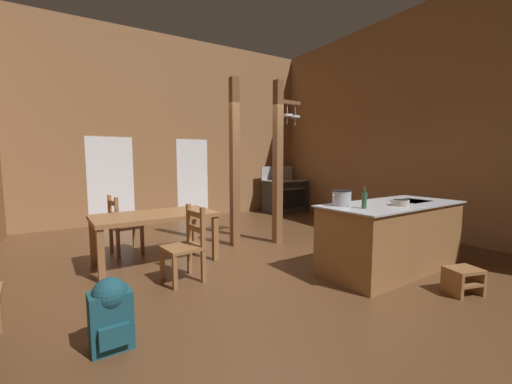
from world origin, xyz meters
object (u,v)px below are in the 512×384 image
object	(u,v)px
ladderback_chair_by_post	(123,226)
bottle_tall_on_counter	(364,200)
mixing_bowl_on_counter	(400,203)
ladderback_chair_near_window	(186,245)
dining_table	(155,220)
kitchen_island	(391,236)
stove_range	(284,195)
step_stool	(463,279)
stockpot_on_counter	(342,198)
backpack	(111,312)

from	to	relation	value
ladderback_chair_by_post	bottle_tall_on_counter	world-z (taller)	bottle_tall_on_counter
ladderback_chair_by_post	mixing_bowl_on_counter	distance (m)	4.23
mixing_bowl_on_counter	ladderback_chair_near_window	bearing A→B (deg)	152.80
dining_table	kitchen_island	bearing A→B (deg)	-35.80
stove_range	bottle_tall_on_counter	bearing A→B (deg)	-115.77
ladderback_chair_by_post	mixing_bowl_on_counter	bearing A→B (deg)	-44.98
kitchen_island	step_stool	xyz separation A→B (m)	(-0.01, -0.96, -0.29)
bottle_tall_on_counter	mixing_bowl_on_counter	bearing A→B (deg)	-8.13
dining_table	mixing_bowl_on_counter	world-z (taller)	mixing_bowl_on_counter
stove_range	ladderback_chair_by_post	size ratio (longest dim) A/B	1.39
stove_range	stockpot_on_counter	xyz separation A→B (m)	(-2.39, -4.50, 0.55)
stove_range	ladderback_chair_near_window	world-z (taller)	stove_range
mixing_bowl_on_counter	bottle_tall_on_counter	distance (m)	0.61
dining_table	stockpot_on_counter	world-z (taller)	stockpot_on_counter
dining_table	ladderback_chair_by_post	size ratio (longest dim) A/B	1.83
kitchen_island	bottle_tall_on_counter	size ratio (longest dim) A/B	8.11
ladderback_chair_by_post	backpack	world-z (taller)	ladderback_chair_by_post
kitchen_island	ladderback_chair_by_post	bearing A→B (deg)	138.00
stockpot_on_counter	bottle_tall_on_counter	bearing A→B (deg)	-78.04
stove_range	ladderback_chair_near_window	size ratio (longest dim) A/B	1.39
kitchen_island	backpack	bearing A→B (deg)	-179.61
backpack	stockpot_on_counter	bearing A→B (deg)	4.60
stove_range	ladderback_chair_near_window	distance (m)	5.55
kitchen_island	ladderback_chair_near_window	distance (m)	2.80
ladderback_chair_by_post	stockpot_on_counter	size ratio (longest dim) A/B	2.96
dining_table	stockpot_on_counter	bearing A→B (deg)	-42.03
kitchen_island	ladderback_chair_by_post	size ratio (longest dim) A/B	2.32
step_stool	bottle_tall_on_counter	size ratio (longest dim) A/B	1.55
stove_range	dining_table	size ratio (longest dim) A/B	0.76
mixing_bowl_on_counter	bottle_tall_on_counter	world-z (taller)	bottle_tall_on_counter
mixing_bowl_on_counter	dining_table	bearing A→B (deg)	140.48
step_stool	bottle_tall_on_counter	xyz separation A→B (m)	(-0.70, 0.85, 0.86)
ladderback_chair_near_window	bottle_tall_on_counter	world-z (taller)	bottle_tall_on_counter
dining_table	ladderback_chair_by_post	distance (m)	0.88
stove_range	backpack	size ratio (longest dim) A/B	2.21
kitchen_island	bottle_tall_on_counter	world-z (taller)	bottle_tall_on_counter
kitchen_island	ladderback_chair_near_window	xyz separation A→B (m)	(-2.59, 1.08, -0.01)
dining_table	ladderback_chair_near_window	size ratio (longest dim) A/B	1.83
kitchen_island	stove_range	xyz separation A→B (m)	(1.61, 4.70, 0.02)
mixing_bowl_on_counter	kitchen_island	bearing A→B (deg)	59.82
kitchen_island	stockpot_on_counter	distance (m)	0.98
backpack	mixing_bowl_on_counter	xyz separation A→B (m)	(3.48, -0.17, 0.66)
ladderback_chair_near_window	stockpot_on_counter	size ratio (longest dim) A/B	2.96
stove_range	mixing_bowl_on_counter	xyz separation A→B (m)	(-1.73, -4.90, 0.49)
stove_range	stockpot_on_counter	world-z (taller)	stove_range
stove_range	bottle_tall_on_counter	distance (m)	5.37
kitchen_island	bottle_tall_on_counter	xyz separation A→B (m)	(-0.71, -0.11, 0.57)
dining_table	mixing_bowl_on_counter	distance (m)	3.44
kitchen_island	stove_range	size ratio (longest dim) A/B	1.67
ladderback_chair_by_post	stockpot_on_counter	bearing A→B (deg)	-48.10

